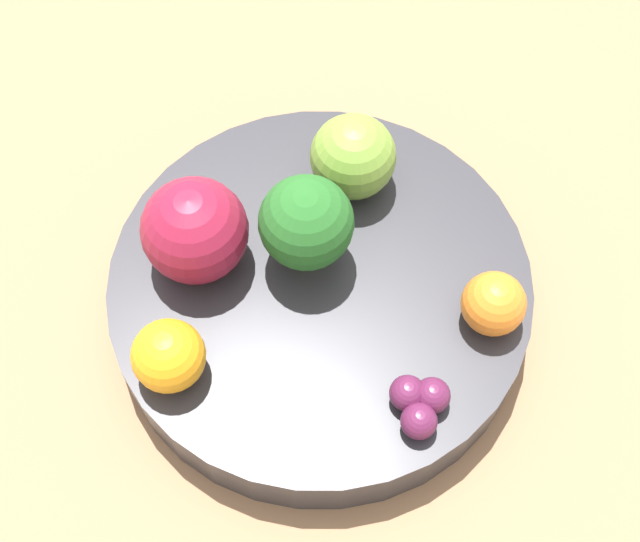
{
  "coord_description": "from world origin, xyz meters",
  "views": [
    {
      "loc": [
        0.24,
        0.02,
        0.51
      ],
      "look_at": [
        0.0,
        0.0,
        0.07
      ],
      "focal_mm": 50.0,
      "sensor_mm": 36.0,
      "label": 1
    }
  ],
  "objects_px": {
    "broccoli": "(306,224)",
    "apple_red": "(195,230)",
    "bowl": "(320,295)",
    "orange_back": "(494,304)",
    "grape_cluster": "(419,403)",
    "orange_front": "(169,356)",
    "apple_green": "(353,157)"
  },
  "relations": [
    {
      "from": "apple_red",
      "to": "apple_green",
      "type": "relative_size",
      "value": 1.18
    },
    {
      "from": "bowl",
      "to": "orange_back",
      "type": "relative_size",
      "value": 6.82
    },
    {
      "from": "broccoli",
      "to": "orange_back",
      "type": "xyz_separation_m",
      "value": [
        0.03,
        0.1,
        -0.02
      ]
    },
    {
      "from": "bowl",
      "to": "apple_red",
      "type": "bearing_deg",
      "value": -96.04
    },
    {
      "from": "broccoli",
      "to": "orange_back",
      "type": "height_order",
      "value": "broccoli"
    },
    {
      "from": "bowl",
      "to": "broccoli",
      "type": "bearing_deg",
      "value": -147.6
    },
    {
      "from": "apple_red",
      "to": "orange_back",
      "type": "xyz_separation_m",
      "value": [
        0.02,
        0.17,
        -0.01
      ]
    },
    {
      "from": "broccoli",
      "to": "apple_red",
      "type": "relative_size",
      "value": 1.06
    },
    {
      "from": "orange_front",
      "to": "orange_back",
      "type": "distance_m",
      "value": 0.18
    },
    {
      "from": "apple_green",
      "to": "orange_front",
      "type": "xyz_separation_m",
      "value": [
        0.13,
        -0.09,
        -0.01
      ]
    },
    {
      "from": "bowl",
      "to": "orange_back",
      "type": "distance_m",
      "value": 0.1
    },
    {
      "from": "apple_red",
      "to": "grape_cluster",
      "type": "relative_size",
      "value": 1.76
    },
    {
      "from": "broccoli",
      "to": "orange_back",
      "type": "bearing_deg",
      "value": 74.55
    },
    {
      "from": "bowl",
      "to": "orange_back",
      "type": "bearing_deg",
      "value": 81.22
    },
    {
      "from": "apple_green",
      "to": "grape_cluster",
      "type": "xyz_separation_m",
      "value": [
        0.14,
        0.05,
        -0.02
      ]
    },
    {
      "from": "apple_red",
      "to": "orange_back",
      "type": "distance_m",
      "value": 0.17
    },
    {
      "from": "apple_red",
      "to": "orange_front",
      "type": "height_order",
      "value": "apple_red"
    },
    {
      "from": "apple_red",
      "to": "orange_back",
      "type": "height_order",
      "value": "apple_red"
    },
    {
      "from": "orange_front",
      "to": "broccoli",
      "type": "bearing_deg",
      "value": 140.53
    },
    {
      "from": "bowl",
      "to": "apple_red",
      "type": "height_order",
      "value": "apple_red"
    },
    {
      "from": "bowl",
      "to": "orange_back",
      "type": "height_order",
      "value": "orange_back"
    },
    {
      "from": "apple_red",
      "to": "orange_front",
      "type": "bearing_deg",
      "value": -2.44
    },
    {
      "from": "orange_back",
      "to": "grape_cluster",
      "type": "distance_m",
      "value": 0.07
    },
    {
      "from": "grape_cluster",
      "to": "bowl",
      "type": "bearing_deg",
      "value": -140.66
    },
    {
      "from": "apple_red",
      "to": "apple_green",
      "type": "height_order",
      "value": "apple_red"
    },
    {
      "from": "bowl",
      "to": "orange_back",
      "type": "xyz_separation_m",
      "value": [
        0.01,
        0.1,
        0.04
      ]
    },
    {
      "from": "apple_red",
      "to": "orange_back",
      "type": "relative_size",
      "value": 1.68
    },
    {
      "from": "apple_red",
      "to": "apple_green",
      "type": "bearing_deg",
      "value": 126.86
    },
    {
      "from": "bowl",
      "to": "orange_front",
      "type": "bearing_deg",
      "value": -48.96
    },
    {
      "from": "broccoli",
      "to": "apple_red",
      "type": "xyz_separation_m",
      "value": [
        0.01,
        -0.06,
        -0.01
      ]
    },
    {
      "from": "apple_green",
      "to": "orange_back",
      "type": "height_order",
      "value": "apple_green"
    },
    {
      "from": "broccoli",
      "to": "bowl",
      "type": "bearing_deg",
      "value": 32.4
    }
  ]
}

